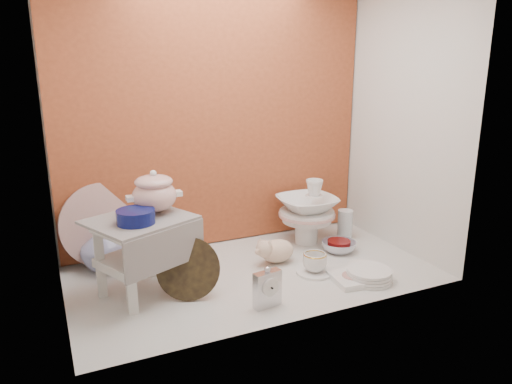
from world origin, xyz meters
TOP-DOWN VIEW (x-y plane):
  - ground at (0.00, 0.00)m, footprint 1.80×1.80m
  - niche_shell at (0.00, 0.18)m, footprint 1.86×1.03m
  - step_stool at (-0.55, 0.02)m, footprint 0.53×0.50m
  - soup_tureen at (-0.47, 0.07)m, footprint 0.24×0.24m
  - cobalt_bowl at (-0.58, -0.04)m, footprint 0.22×0.22m
  - floral_platter at (-0.67, 0.44)m, footprint 0.45×0.18m
  - blue_white_vase at (-0.67, 0.37)m, footprint 0.25×0.25m
  - lacquer_tray at (-0.38, -0.11)m, footprint 0.31×0.20m
  - mantel_clock at (-0.09, -0.34)m, footprint 0.13×0.06m
  - plush_pig at (0.17, 0.07)m, footprint 0.26×0.21m
  - teacup_saucer at (0.28, -0.13)m, footprint 0.20×0.20m
  - gold_rim_teacup at (0.28, -0.13)m, footprint 0.16×0.16m
  - lattice_dish at (0.40, -0.29)m, footprint 0.22×0.22m
  - dinner_plate_stack at (0.48, -0.31)m, footprint 0.23×0.23m
  - crystal_bowl at (0.55, 0.06)m, footprint 0.26×0.26m
  - clear_glass_vase at (0.70, 0.22)m, footprint 0.11×0.11m
  - porcelain_tower at (0.46, 0.26)m, footprint 0.36×0.36m

SIDE VIEW (x-z plane):
  - ground at x=0.00m, z-range 0.00..0.00m
  - teacup_saucer at x=0.28m, z-range 0.00..0.01m
  - lattice_dish at x=0.40m, z-range 0.00..0.03m
  - dinner_plate_stack at x=0.48m, z-range 0.00..0.06m
  - crystal_bowl at x=0.55m, z-range 0.00..0.06m
  - gold_rim_teacup at x=0.28m, z-range 0.01..0.11m
  - plush_pig at x=0.17m, z-range 0.00..0.14m
  - clear_glass_vase at x=0.70m, z-range 0.00..0.18m
  - mantel_clock at x=-0.09m, z-range 0.00..0.18m
  - blue_white_vase at x=-0.67m, z-range 0.00..0.25m
  - lacquer_tray at x=-0.38m, z-range 0.00..0.28m
  - step_stool at x=-0.55m, z-range 0.00..0.36m
  - porcelain_tower at x=0.46m, z-range 0.00..0.38m
  - floral_platter at x=-0.67m, z-range 0.00..0.43m
  - cobalt_bowl at x=-0.58m, z-range 0.36..0.42m
  - soup_tureen at x=-0.47m, z-range 0.36..0.57m
  - niche_shell at x=0.00m, z-range 0.17..1.70m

